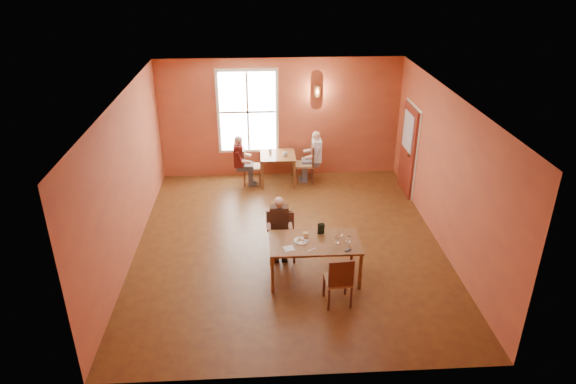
{
  "coord_description": "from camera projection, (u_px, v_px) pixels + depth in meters",
  "views": [
    {
      "loc": [
        -0.54,
        -8.8,
        5.39
      ],
      "look_at": [
        0.0,
        0.2,
        1.05
      ],
      "focal_mm": 32.0,
      "sensor_mm": 36.0,
      "label": 1
    }
  ],
  "objects": [
    {
      "name": "chair_diner_white",
      "position": [
        304.0,
        163.0,
        12.75
      ],
      "size": [
        0.44,
        0.44,
        1.0
      ],
      "primitive_type": null,
      "rotation": [
        0.0,
        0.0,
        1.57
      ],
      "color": "brown",
      "rests_on": "ground"
    },
    {
      "name": "chair_empty",
      "position": [
        338.0,
        279.0,
        8.39
      ],
      "size": [
        0.44,
        0.44,
        0.93
      ],
      "primitive_type": null,
      "rotation": [
        0.0,
        0.0,
        0.09
      ],
      "color": "#472214",
      "rests_on": "ground"
    },
    {
      "name": "plate_food",
      "position": [
        301.0,
        240.0,
        8.92
      ],
      "size": [
        0.31,
        0.31,
        0.03
      ],
      "primitive_type": "cylinder",
      "rotation": [
        0.0,
        0.0,
        0.23
      ],
      "color": "silver",
      "rests_on": "main_table"
    },
    {
      "name": "knife",
      "position": [
        312.0,
        250.0,
        8.68
      ],
      "size": [
        0.16,
        0.11,
        0.0
      ],
      "primitive_type": "cube",
      "rotation": [
        0.0,
        0.0,
        0.57
      ],
      "color": "silver",
      "rests_on": "main_table"
    },
    {
      "name": "goblet_b",
      "position": [
        349.0,
        241.0,
        8.77
      ],
      "size": [
        0.1,
        0.1,
        0.19
      ],
      "primitive_type": null,
      "rotation": [
        0.0,
        0.0,
        0.39
      ],
      "color": "white",
      "rests_on": "main_table"
    },
    {
      "name": "menu_stand",
      "position": [
        321.0,
        229.0,
        9.13
      ],
      "size": [
        0.13,
        0.08,
        0.2
      ],
      "primitive_type": "cube",
      "rotation": [
        0.0,
        0.0,
        0.17
      ],
      "color": "black",
      "rests_on": "main_table"
    },
    {
      "name": "wall_left",
      "position": [
        127.0,
        179.0,
        9.47
      ],
      "size": [
        0.04,
        7.0,
        3.0
      ],
      "primitive_type": "cube",
      "color": "brown",
      "rests_on": "ground"
    },
    {
      "name": "main_table",
      "position": [
        314.0,
        259.0,
        9.09
      ],
      "size": [
        1.58,
        0.89,
        0.74
      ],
      "primitive_type": null,
      "color": "brown",
      "rests_on": "ground"
    },
    {
      "name": "diner_maroon",
      "position": [
        250.0,
        160.0,
        12.63
      ],
      "size": [
        0.5,
        0.5,
        1.24
      ],
      "primitive_type": null,
      "rotation": [
        0.0,
        0.0,
        -1.57
      ],
      "color": "maroon",
      "rests_on": "ground"
    },
    {
      "name": "ceiling",
      "position": [
        289.0,
        97.0,
        8.98
      ],
      "size": [
        6.0,
        7.0,
        0.04
      ],
      "primitive_type": "cube",
      "color": "white",
      "rests_on": "wall_back"
    },
    {
      "name": "goblet_c",
      "position": [
        337.0,
        242.0,
        8.74
      ],
      "size": [
        0.1,
        0.1,
        0.19
      ],
      "primitive_type": null,
      "rotation": [
        0.0,
        0.0,
        -0.43
      ],
      "color": "white",
      "rests_on": "main_table"
    },
    {
      "name": "goblet_a",
      "position": [
        341.0,
        235.0,
        8.97
      ],
      "size": [
        0.09,
        0.09,
        0.18
      ],
      "primitive_type": null,
      "rotation": [
        0.0,
        0.0,
        -0.41
      ],
      "color": "white",
      "rests_on": "main_table"
    },
    {
      "name": "ground",
      "position": [
        289.0,
        243.0,
        10.28
      ],
      "size": [
        6.0,
        7.0,
        0.01
      ],
      "primitive_type": "cube",
      "color": "brown",
      "rests_on": "ground"
    },
    {
      "name": "chair_diner_maroon",
      "position": [
        252.0,
        166.0,
        12.7
      ],
      "size": [
        0.41,
        0.41,
        0.93
      ],
      "primitive_type": null,
      "rotation": [
        0.0,
        0.0,
        -1.57
      ],
      "color": "brown",
      "rests_on": "ground"
    },
    {
      "name": "wall_sconce",
      "position": [
        317.0,
        91.0,
        12.43
      ],
      "size": [
        0.16,
        0.16,
        0.28
      ],
      "primitive_type": "cylinder",
      "color": "brown",
      "rests_on": "wall_back"
    },
    {
      "name": "napkin",
      "position": [
        289.0,
        249.0,
        8.71
      ],
      "size": [
        0.22,
        0.22,
        0.01
      ],
      "primitive_type": "cube",
      "rotation": [
        0.0,
        0.0,
        0.26
      ],
      "color": "white",
      "rests_on": "main_table"
    },
    {
      "name": "diner_white",
      "position": [
        305.0,
        159.0,
        12.7
      ],
      "size": [
        0.5,
        0.5,
        1.26
      ],
      "primitive_type": null,
      "rotation": [
        0.0,
        0.0,
        1.57
      ],
      "color": "white",
      "rests_on": "ground"
    },
    {
      "name": "sunglasses",
      "position": [
        348.0,
        250.0,
        8.65
      ],
      "size": [
        0.12,
        0.1,
        0.01
      ],
      "primitive_type": "cube",
      "rotation": [
        0.0,
        0.0,
        0.62
      ],
      "color": "#232328",
      "rests_on": "main_table"
    },
    {
      "name": "sandwich",
      "position": [
        306.0,
        236.0,
        8.99
      ],
      "size": [
        0.09,
        0.08,
        0.1
      ],
      "primitive_type": "cube",
      "rotation": [
        0.0,
        0.0,
        -0.02
      ],
      "color": "tan",
      "rests_on": "main_table"
    },
    {
      "name": "cup_b",
      "position": [
        270.0,
        151.0,
        12.71
      ],
      "size": [
        0.1,
        0.1,
        0.09
      ],
      "primitive_type": "imported",
      "rotation": [
        0.0,
        0.0,
        0.05
      ],
      "color": "white",
      "rests_on": "second_table"
    },
    {
      "name": "wall_right",
      "position": [
        445.0,
        171.0,
        9.79
      ],
      "size": [
        0.04,
        7.0,
        3.0
      ],
      "primitive_type": "cube",
      "color": "brown",
      "rests_on": "ground"
    },
    {
      "name": "second_table",
      "position": [
        278.0,
        169.0,
        12.77
      ],
      "size": [
        0.85,
        0.85,
        0.75
      ],
      "primitive_type": null,
      "color": "brown",
      "rests_on": "ground"
    },
    {
      "name": "diner_main",
      "position": [
        284.0,
        233.0,
        9.53
      ],
      "size": [
        0.46,
        0.46,
        1.15
      ],
      "primitive_type": null,
      "rotation": [
        0.0,
        0.0,
        3.14
      ],
      "color": "black",
      "rests_on": "ground"
    },
    {
      "name": "wall_front",
      "position": [
        305.0,
        287.0,
        6.48
      ],
      "size": [
        6.0,
        0.04,
        3.0
      ],
      "primitive_type": "cube",
      "color": "brown",
      "rests_on": "ground"
    },
    {
      "name": "chair_diner_main",
      "position": [
        284.0,
        238.0,
        9.61
      ],
      "size": [
        0.39,
        0.39,
        0.89
      ],
      "primitive_type": null,
      "rotation": [
        0.0,
        0.0,
        3.14
      ],
      "color": "brown",
      "rests_on": "ground"
    },
    {
      "name": "cup_a",
      "position": [
        285.0,
        154.0,
        12.51
      ],
      "size": [
        0.16,
        0.16,
        0.1
      ],
      "primitive_type": "imported",
      "rotation": [
        0.0,
        0.0,
        -0.34
      ],
      "color": "beige",
      "rests_on": "second_table"
    },
    {
      "name": "window",
      "position": [
        248.0,
        112.0,
        12.6
      ],
      "size": [
        1.36,
        0.1,
        1.96
      ],
      "primitive_type": "cube",
      "color": "white",
      "rests_on": "wall_back"
    },
    {
      "name": "wall_back",
      "position": [
        280.0,
        118.0,
        12.78
      ],
      "size": [
        6.0,
        0.04,
        3.0
      ],
      "primitive_type": "cube",
      "color": "brown",
      "rests_on": "ground"
    },
    {
      "name": "door",
      "position": [
        407.0,
        150.0,
        12.05
      ],
      "size": [
        0.12,
        1.04,
        2.1
      ],
      "primitive_type": "cube",
      "color": "maroon",
      "rests_on": "ground"
    }
  ]
}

